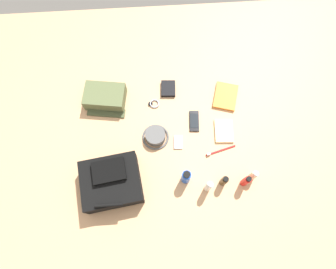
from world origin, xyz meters
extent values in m
cube|color=tan|center=(0.00, 0.00, -0.01)|extent=(2.64, 2.02, 0.02)
cube|color=black|center=(0.33, 0.27, 0.06)|extent=(0.35, 0.32, 0.13)
cube|color=black|center=(0.33, 0.22, 0.14)|extent=(0.19, 0.15, 0.03)
cylinder|color=black|center=(0.33, 0.40, 0.14)|extent=(0.14, 0.02, 0.02)
cube|color=#56603D|center=(0.38, -0.27, 0.05)|extent=(0.27, 0.20, 0.09)
cube|color=#454D30|center=(0.38, -0.18, 0.01)|extent=(0.24, 0.09, 0.01)
cylinder|color=#595959|center=(0.08, 0.00, 0.03)|extent=(0.12, 0.12, 0.05)
torus|color=#595959|center=(0.08, 0.00, 0.01)|extent=(0.16, 0.16, 0.01)
cylinder|color=beige|center=(-0.47, 0.28, 0.05)|extent=(0.04, 0.04, 0.10)
cylinder|color=silver|center=(-0.47, 0.28, 0.10)|extent=(0.03, 0.03, 0.01)
cylinder|color=red|center=(-0.42, 0.31, 0.06)|extent=(0.04, 0.04, 0.12)
cylinder|color=black|center=(-0.42, 0.31, 0.13)|extent=(0.03, 0.03, 0.01)
cylinder|color=#473319|center=(-0.30, 0.30, 0.05)|extent=(0.04, 0.04, 0.10)
cylinder|color=black|center=(-0.30, 0.30, 0.11)|extent=(0.03, 0.03, 0.01)
cylinder|color=white|center=(-0.20, 0.33, 0.07)|extent=(0.04, 0.04, 0.13)
cylinder|color=silver|center=(-0.20, 0.33, 0.14)|extent=(0.03, 0.03, 0.01)
cylinder|color=blue|center=(-0.08, 0.27, 0.06)|extent=(0.05, 0.05, 0.13)
cylinder|color=black|center=(-0.08, 0.27, 0.14)|extent=(0.04, 0.04, 0.01)
cube|color=orange|center=(-0.39, -0.24, 0.01)|extent=(0.19, 0.21, 0.02)
cube|color=white|center=(-0.39, -0.24, 0.01)|extent=(0.18, 0.21, 0.01)
cube|color=black|center=(-0.17, -0.09, 0.01)|extent=(0.07, 0.14, 0.01)
cube|color=black|center=(-0.17, -0.09, 0.01)|extent=(0.05, 0.10, 0.00)
cube|color=#B7B7BC|center=(-0.06, 0.04, 0.01)|extent=(0.06, 0.09, 0.01)
cylinder|color=silver|center=(-0.06, 0.03, 0.01)|extent=(0.03, 0.03, 0.00)
torus|color=#99999E|center=(0.07, -0.22, 0.01)|extent=(0.06, 0.06, 0.01)
cylinder|color=black|center=(0.10, -0.22, 0.01)|extent=(0.03, 0.03, 0.01)
cylinder|color=red|center=(-0.31, 0.11, 0.00)|extent=(0.18, 0.06, 0.01)
cube|color=white|center=(-0.23, 0.13, 0.02)|extent=(0.02, 0.02, 0.01)
cube|color=black|center=(-0.02, -0.32, 0.01)|extent=(0.10, 0.12, 0.02)
cube|color=beige|center=(-0.34, -0.01, 0.01)|extent=(0.12, 0.16, 0.02)
camera|label=1|loc=(0.04, 0.56, 1.65)|focal=30.54mm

